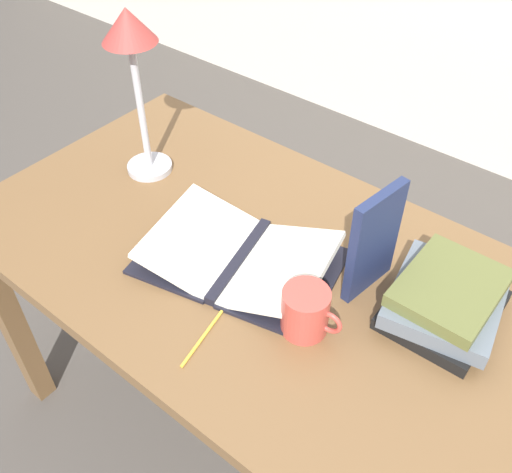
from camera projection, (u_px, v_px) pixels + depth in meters
The scene contains 8 objects.
ground_plane at pixel (270, 438), 1.80m from camera, with size 12.00×12.00×0.00m, color #47423D.
reading_desk at pixel (274, 296), 1.34m from camera, with size 1.50×0.79×0.78m.
open_book at pixel (239, 257), 1.27m from camera, with size 0.48×0.37×0.06m.
book_stack_tall at pixel (446, 299), 1.14m from camera, with size 0.25×0.27×0.10m.
book_standing_upright at pixel (374, 242), 1.15m from camera, with size 0.04×0.15×0.25m.
reading_lamp at pixel (132, 54), 1.31m from camera, with size 0.13×0.13×0.44m.
coffee_mug at pixel (306, 311), 1.11m from camera, with size 0.13×0.10×0.10m.
pencil at pixel (202, 338), 1.12m from camera, with size 0.04×0.15×0.01m.
Camera 1 is at (0.52, -0.71, 1.70)m, focal length 40.00 mm.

